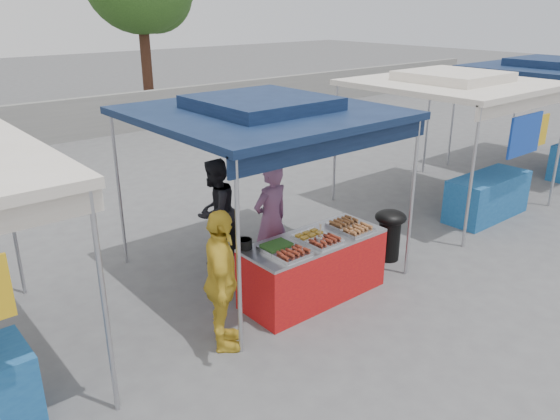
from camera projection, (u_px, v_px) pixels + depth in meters
ground_plane at (308, 293)px, 7.53m from camera, size 80.00×80.00×0.00m
back_wall at (41, 124)px, 15.21m from camera, size 40.00×0.25×1.20m
main_canopy at (263, 112)px, 7.38m from camera, size 3.20×3.20×2.57m
neighbor_stall_right at (468, 127)px, 10.07m from camera, size 3.20×3.20×2.57m
vendor_table at (313, 268)px, 7.31m from camera, size 2.00×0.80×0.85m
food_tray_fl at (293, 254)px, 6.63m from camera, size 0.42×0.30×0.07m
food_tray_fm at (325, 242)px, 6.97m from camera, size 0.42×0.30×0.07m
food_tray_fr at (358, 230)px, 7.33m from camera, size 0.42×0.30×0.07m
food_tray_bl at (277, 247)px, 6.84m from camera, size 0.42×0.30×0.07m
food_tray_bm at (309, 235)px, 7.18m from camera, size 0.42×0.30×0.07m
food_tray_br at (343, 223)px, 7.56m from camera, size 0.42×0.30×0.07m
cooking_pot at (244, 244)px, 6.86m from camera, size 0.20×0.20×0.12m
skewer_cup at (319, 242)px, 6.95m from camera, size 0.08×0.08×0.10m
wok_burner at (390, 230)px, 8.37m from camera, size 0.48×0.48×0.81m
crate_left at (262, 272)px, 7.83m from camera, size 0.44×0.31×0.26m
crate_right at (293, 263)px, 8.11m from camera, size 0.45×0.31×0.27m
crate_stacked at (293, 246)px, 8.01m from camera, size 0.43×0.30×0.26m
vendor_woman at (271, 220)px, 7.80m from camera, size 0.64×0.45×1.68m
helper_man at (215, 212)px, 8.20m from camera, size 0.97×0.89×1.62m
customer_person at (222, 282)px, 6.07m from camera, size 0.87×1.06×1.68m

